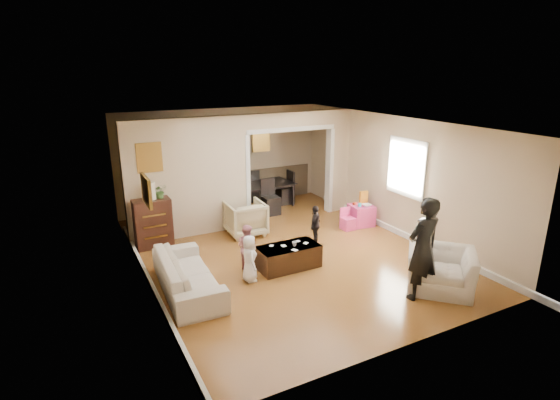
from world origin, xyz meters
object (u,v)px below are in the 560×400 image
sofa (188,274)px  play_table (361,215)px  coffee_cup (294,244)px  cyan_cup (360,205)px  table_lamp (150,191)px  armchair_back (245,218)px  armchair_front (440,270)px  child_toddler (315,225)px  dresser (153,223)px  adult_person (423,249)px  child_kneel_a (249,258)px  coffee_table (288,257)px  child_kneel_b (247,247)px  dining_table (260,196)px

sofa → play_table: sofa is taller
coffee_cup → cyan_cup: (2.42, 1.22, 0.06)m
sofa → table_lamp: bearing=5.2°
sofa → armchair_back: size_ratio=2.52×
armchair_front → child_toddler: child_toddler is taller
dresser → adult_person: (3.37, -4.13, 0.34)m
sofa → table_lamp: 2.36m
cyan_cup → child_kneel_a: 3.63m
play_table → dresser: bearing=168.3°
armchair_back → play_table: (2.67, -0.71, -0.13)m
coffee_cup → play_table: 2.84m
child_toddler → table_lamp: bearing=-65.6°
coffee_table → child_kneel_b: bearing=156.8°
adult_person → child_kneel_b: adult_person is taller
sofa → child_kneel_b: 1.25m
dining_table → child_kneel_a: bearing=-122.4°
dresser → child_kneel_a: dresser is taller
coffee_cup → sofa: bearing=178.6°
table_lamp → armchair_front: bearing=-46.4°
play_table → child_kneel_b: child_kneel_b is taller
child_kneel_b → sofa: bearing=83.5°
table_lamp → play_table: 4.83m
dresser → play_table: (4.63, -0.96, -0.27)m
cyan_cup → adult_person: adult_person is taller
play_table → armchair_front: bearing=-103.5°
child_kneel_b → child_kneel_a: bearing=141.1°
sofa → adult_person: bearing=-118.1°
coffee_table → dresser: bearing=132.6°
dresser → adult_person: size_ratio=0.60×
child_toddler → dresser: bearing=-65.6°
table_lamp → child_kneel_b: size_ratio=0.42×
armchair_front → child_kneel_b: bearing=-175.6°
child_kneel_b → armchair_front: bearing=-150.8°
coffee_table → cyan_cup: size_ratio=14.31×
play_table → child_kneel_b: (-3.32, -0.92, 0.19)m
coffee_cup → cyan_cup: 2.72m
armchair_front → cyan_cup: size_ratio=13.36×
dining_table → child_kneel_a: size_ratio=2.14×
coffee_table → dining_table: 3.73m
armchair_back → child_toddler: 1.61m
armchair_front → child_kneel_a: bearing=-167.8°
dresser → play_table: dresser is taller
coffee_cup → child_kneel_b: child_kneel_b is taller
coffee_table → coffee_cup: coffee_cup is taller
cyan_cup → child_toddler: (-1.47, -0.42, -0.11)m
adult_person → child_toddler: (-0.31, 2.70, -0.43)m
play_table → cyan_cup: (-0.10, -0.05, 0.28)m
child_toddler → child_kneel_a: bearing=-15.1°
sofa → child_toddler: child_toddler is taller
adult_person → child_kneel_a: adult_person is taller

